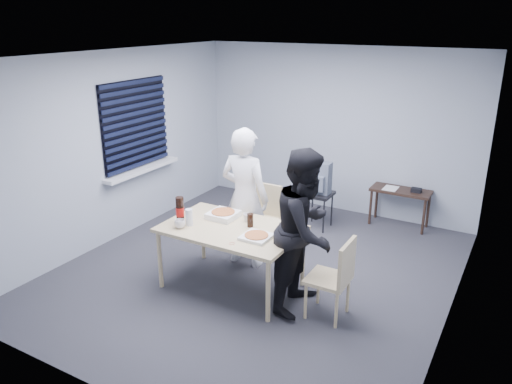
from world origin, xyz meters
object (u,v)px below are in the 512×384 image
Objects in this scene: mug_a at (180,224)px; side_table at (401,195)px; chair_right at (336,274)px; backpack at (319,178)px; mug_b at (247,217)px; dining_table at (231,232)px; person_black at (305,230)px; chair_far at (264,213)px; stool at (318,200)px; person_white at (245,198)px; soda_bottle at (180,210)px.

side_table is at bearing 60.51° from mug_a.
backpack reaches higher than chair_right.
backpack reaches higher than mug_b.
dining_table is 0.87× the size of person_black.
chair_far is at bearing -130.12° from side_table.
stool is 2.51m from mug_a.
person_white is 1.61m from stool.
stool is (0.19, 2.10, -0.25)m from dining_table.
dining_table is 1.73× the size of chair_right.
person_black is (1.06, -0.54, 0.00)m from person_white.
dining_table is 1.29m from chair_right.
person_black is (0.89, 0.06, 0.20)m from dining_table.
chair_right is 1.82m from mug_a.
dining_table is 0.87× the size of person_white.
person_white reaches higher than mug_b.
chair_far reaches higher than stool.
soda_bottle is at bearing 98.69° from person_black.
chair_right reaches higher than side_table.
chair_far is 2.18m from side_table.
person_black reaches higher than dining_table.
soda_bottle is at bearing -108.18° from chair_far.
person_black reaches higher than stool.
mug_b is (0.07, 0.25, 0.11)m from dining_table.
backpack is at bearing 18.95° from person_black.
mug_b is at bearing -76.99° from backpack.
soda_bottle is (-0.78, -2.26, 0.46)m from stool.
person_white is 0.87m from soda_bottle.
chair_right is 2.38m from backpack.
person_white is 5.70× the size of soda_bottle.
mug_b is (-1.22, 0.26, 0.28)m from chair_right.
mug_b is at bearing 32.37° from soda_bottle.
dining_table is 2.80× the size of stool.
person_white reaches higher than stool.
person_black is 2.75m from side_table.
dining_table is at bearing 30.73° from mug_a.
backpack is at bearing 70.92° from soda_bottle.
person_white is at bearing 106.28° from dining_table.
chair_right is 7.24× the size of mug_a.
soda_bottle reaches higher than side_table.
chair_right reaches higher than mug_a.
backpack is 2.48m from mug_a.
soda_bottle is at bearing -147.63° from mug_b.
backpack is at bearing -103.88° from person_white.
mug_a is 0.78m from mug_b.
person_black is at bearing 153.16° from person_white.
mug_a is (-1.78, -0.28, 0.29)m from chair_right.
stool is at bearing 18.83° from person_black.
dining_table is 12.51× the size of mug_a.
backpack is (-1.04, -0.67, 0.28)m from side_table.
dining_table is at bearing -114.07° from side_table.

